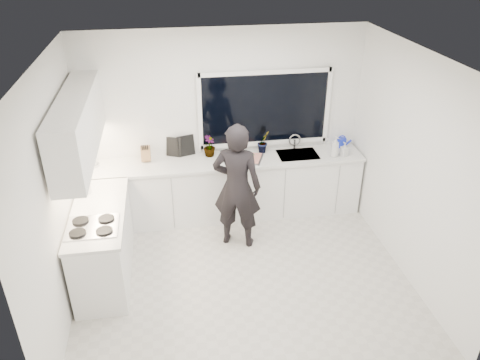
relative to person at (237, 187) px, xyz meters
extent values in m
cube|color=beige|center=(-0.04, -0.73, -0.88)|extent=(4.00, 3.50, 0.02)
cube|color=white|center=(-0.04, 1.03, 0.48)|extent=(4.00, 0.02, 2.70)
cube|color=white|center=(-2.05, -0.73, 0.48)|extent=(0.02, 3.50, 2.70)
cube|color=white|center=(1.97, -0.73, 0.48)|extent=(0.02, 3.50, 2.70)
cube|color=white|center=(-0.04, -0.73, 1.84)|extent=(4.00, 3.50, 0.02)
cube|color=black|center=(0.56, 0.99, 0.68)|extent=(1.80, 0.02, 1.00)
cube|color=white|center=(-0.04, 0.72, -0.43)|extent=(3.92, 0.58, 0.88)
cube|color=white|center=(-1.71, -0.38, -0.43)|extent=(0.58, 1.60, 0.88)
cube|color=silver|center=(-0.04, 0.71, 0.03)|extent=(3.94, 0.62, 0.04)
cube|color=silver|center=(-1.71, -0.38, 0.03)|extent=(0.62, 1.60, 0.04)
cube|color=white|center=(-1.83, -0.03, 0.98)|extent=(0.34, 2.10, 0.70)
cube|color=silver|center=(1.01, 0.72, 0.00)|extent=(0.58, 0.42, 0.14)
cylinder|color=silver|center=(1.01, 0.92, 0.16)|extent=(0.03, 0.03, 0.22)
cube|color=black|center=(-1.73, -0.73, 0.06)|extent=(0.56, 0.48, 0.03)
imported|color=black|center=(0.00, 0.00, 0.00)|extent=(0.74, 0.61, 1.74)
cube|color=silver|center=(0.21, 0.69, 0.06)|extent=(0.61, 0.53, 0.03)
cube|color=red|center=(0.21, 0.69, 0.08)|extent=(0.55, 0.48, 0.01)
cylinder|color=#1529CA|center=(1.73, 0.88, 0.11)|extent=(0.17, 0.17, 0.13)
cylinder|color=white|center=(-1.89, 0.82, 0.18)|extent=(0.14, 0.14, 0.26)
cube|color=#9C7A49|center=(-1.16, 0.86, 0.16)|extent=(0.13, 0.10, 0.22)
cylinder|color=#ADADB1|center=(-1.89, 0.07, 0.13)|extent=(0.16, 0.16, 0.16)
cube|color=black|center=(-0.76, 0.96, 0.19)|extent=(0.21, 0.11, 0.28)
cube|color=black|center=(-0.59, 0.96, 0.20)|extent=(0.24, 0.09, 0.30)
imported|color=#26662D|center=(-0.26, 0.88, 0.20)|extent=(0.23, 0.23, 0.31)
imported|color=#26662D|center=(0.09, 0.88, 0.21)|extent=(0.21, 0.19, 0.33)
imported|color=#26662D|center=(0.53, 0.88, 0.21)|extent=(0.23, 0.22, 0.33)
imported|color=#D8BF66|center=(1.51, 0.57, 0.20)|extent=(0.16, 0.16, 0.30)
imported|color=#D8BF66|center=(1.66, 0.57, 0.15)|extent=(0.12, 0.12, 0.20)
camera|label=1|loc=(-0.81, -5.21, 2.98)|focal=35.00mm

